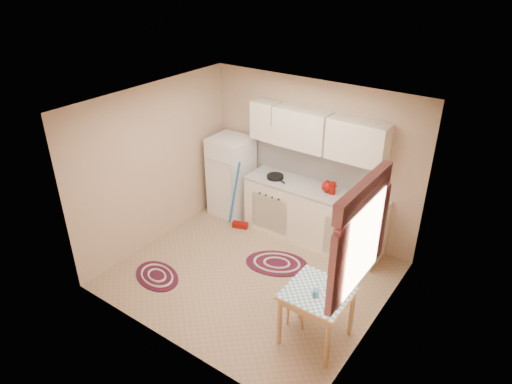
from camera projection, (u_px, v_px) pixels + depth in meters
room_shell at (272, 171)px, 5.93m from camera, size 3.64×3.60×2.52m
fridge at (231, 176)px, 7.84m from camera, size 0.65×0.60×1.40m
broom at (240, 196)px, 7.41m from camera, size 0.30×0.20×1.20m
base_cabinets at (313, 215)px, 7.19m from camera, size 2.25×0.60×0.88m
countertop at (315, 190)px, 6.97m from camera, size 2.27×0.62×0.04m
frying_pan at (275, 177)px, 7.27m from camera, size 0.36×0.36×0.05m
red_kettle at (327, 187)px, 6.81m from camera, size 0.24×0.23×0.19m
red_canister at (332, 189)px, 6.78m from camera, size 0.11×0.11×0.16m
table at (316, 316)px, 5.33m from camera, size 0.72×0.72×0.72m
stool at (297, 310)px, 5.62m from camera, size 0.35×0.35×0.42m
coffee_pot at (336, 283)px, 5.11m from camera, size 0.15×0.14×0.25m
mug at (316, 294)px, 5.05m from camera, size 0.09×0.09×0.10m
rug_center at (277, 263)px, 6.80m from camera, size 1.10×0.94×0.02m
rug_left at (157, 276)px, 6.53m from camera, size 0.91×0.72×0.02m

